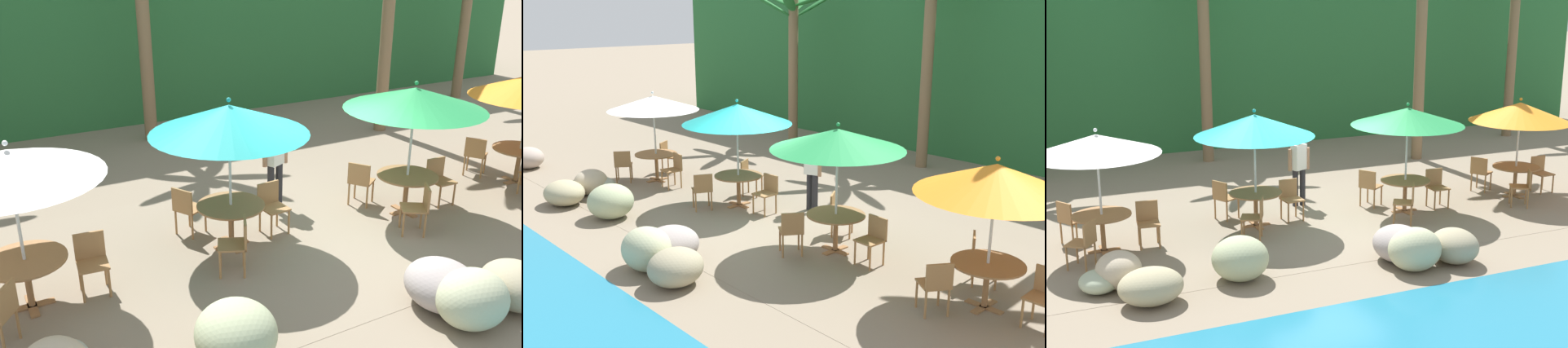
# 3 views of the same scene
# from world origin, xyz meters

# --- Properties ---
(ground_plane) EXTENTS (120.00, 120.00, 0.00)m
(ground_plane) POSITION_xyz_m (0.00, 0.00, 0.00)
(ground_plane) COLOR gray
(terrace_deck) EXTENTS (18.00, 5.20, 0.01)m
(terrace_deck) POSITION_xyz_m (0.00, 0.00, 0.00)
(terrace_deck) COLOR gray
(terrace_deck) RESTS_ON ground
(foliage_backdrop) EXTENTS (28.00, 2.40, 6.00)m
(foliage_backdrop) POSITION_xyz_m (0.00, 9.00, 3.00)
(foliage_backdrop) COLOR #286633
(foliage_backdrop) RESTS_ON ground
(rock_seawall) EXTENTS (16.86, 3.32, 1.01)m
(rock_seawall) POSITION_xyz_m (0.01, -2.65, 0.38)
(rock_seawall) COLOR tan
(rock_seawall) RESTS_ON ground
(umbrella_white) EXTENTS (2.35, 2.35, 2.38)m
(umbrella_white) POSITION_xyz_m (-4.48, -0.10, 2.08)
(umbrella_white) COLOR silver
(umbrella_white) RESTS_ON ground
(dining_table_white) EXTENTS (1.10, 1.10, 0.74)m
(dining_table_white) POSITION_xyz_m (-4.48, -0.10, 0.61)
(dining_table_white) COLOR olive
(dining_table_white) RESTS_ON ground
(chair_white_seaward) EXTENTS (0.46, 0.47, 0.87)m
(chair_white_seaward) POSITION_xyz_m (-3.63, -0.10, 0.51)
(chair_white_seaward) COLOR #9E7042
(chair_white_seaward) RESTS_ON ground
(chair_white_inland) EXTENTS (0.58, 0.58, 0.87)m
(chair_white_inland) POSITION_xyz_m (-5.00, 0.58, 0.51)
(chair_white_inland) COLOR #9E7042
(chair_white_inland) RESTS_ON ground
(chair_white_left) EXTENTS (0.59, 0.59, 0.87)m
(chair_white_left) POSITION_xyz_m (-4.90, -0.85, 0.51)
(chair_white_left) COLOR #9E7042
(chair_white_left) RESTS_ON ground
(umbrella_teal) EXTENTS (2.48, 2.48, 2.49)m
(umbrella_teal) POSITION_xyz_m (-1.33, 0.16, 2.15)
(umbrella_teal) COLOR silver
(umbrella_teal) RESTS_ON ground
(dining_table_teal) EXTENTS (1.10, 1.10, 0.74)m
(dining_table_teal) POSITION_xyz_m (-1.33, 0.16, 0.61)
(dining_table_teal) COLOR olive
(dining_table_teal) RESTS_ON ground
(chair_teal_seaward) EXTENTS (0.45, 0.46, 0.87)m
(chair_teal_seaward) POSITION_xyz_m (-0.49, 0.31, 0.51)
(chair_teal_seaward) COLOR #9E7042
(chair_teal_seaward) RESTS_ON ground
(chair_teal_inland) EXTENTS (0.58, 0.57, 0.87)m
(chair_teal_inland) POSITION_xyz_m (-1.81, 0.86, 0.51)
(chair_teal_inland) COLOR #9E7042
(chair_teal_inland) RESTS_ON ground
(chair_teal_left) EXTENTS (0.57, 0.56, 0.87)m
(chair_teal_left) POSITION_xyz_m (-1.61, -0.65, 0.51)
(chair_teal_left) COLOR #9E7042
(chair_teal_left) RESTS_ON ground
(umbrella_green) EXTENTS (2.47, 2.47, 2.46)m
(umbrella_green) POSITION_xyz_m (2.06, -0.23, 2.16)
(umbrella_green) COLOR silver
(umbrella_green) RESTS_ON ground
(dining_table_green) EXTENTS (1.10, 1.10, 0.74)m
(dining_table_green) POSITION_xyz_m (2.06, -0.23, 0.61)
(dining_table_green) COLOR olive
(dining_table_green) RESTS_ON ground
(chair_green_seaward) EXTENTS (0.44, 0.45, 0.87)m
(chair_green_seaward) POSITION_xyz_m (2.91, -0.18, 0.51)
(chair_green_seaward) COLOR #9E7042
(chair_green_seaward) RESTS_ON ground
(chair_green_inland) EXTENTS (0.59, 0.59, 0.87)m
(chair_green_inland) POSITION_xyz_m (1.52, 0.43, 0.51)
(chair_green_inland) COLOR #9E7042
(chair_green_inland) RESTS_ON ground
(chair_green_left) EXTENTS (0.59, 0.59, 0.87)m
(chair_green_left) POSITION_xyz_m (1.66, -0.98, 0.51)
(chair_green_left) COLOR #9E7042
(chair_green_left) RESTS_ON ground
(umbrella_orange) EXTENTS (2.36, 2.36, 2.39)m
(umbrella_orange) POSITION_xyz_m (5.14, -0.22, 2.05)
(umbrella_orange) COLOR silver
(umbrella_orange) RESTS_ON ground
(dining_table_orange) EXTENTS (1.10, 1.10, 0.74)m
(dining_table_orange) POSITION_xyz_m (5.14, -0.22, 0.61)
(dining_table_orange) COLOR olive
(dining_table_orange) RESTS_ON ground
(chair_orange_seaward) EXTENTS (0.42, 0.43, 0.87)m
(chair_orange_seaward) POSITION_xyz_m (5.99, -0.12, 0.51)
(chair_orange_seaward) COLOR #9E7042
(chair_orange_seaward) RESTS_ON ground
(chair_orange_inland) EXTENTS (0.58, 0.58, 0.87)m
(chair_orange_inland) POSITION_xyz_m (4.63, 0.46, 0.51)
(chair_orange_inland) COLOR #9E7042
(chair_orange_inland) RESTS_ON ground
(chair_orange_left) EXTENTS (0.59, 0.59, 0.87)m
(chair_orange_left) POSITION_xyz_m (4.75, -0.98, 0.51)
(chair_orange_left) COLOR #9E7042
(chair_orange_left) RESTS_ON ground
(palm_tree_nearest) EXTENTS (3.14, 2.77, 5.02)m
(palm_tree_nearest) POSITION_xyz_m (-5.57, 5.96, 3.42)
(palm_tree_nearest) COLOR brown
(palm_tree_nearest) RESTS_ON ground
(palm_tree_second) EXTENTS (3.44, 3.11, 5.71)m
(palm_tree_second) POSITION_xyz_m (-0.59, 6.32, 3.87)
(palm_tree_second) COLOR brown
(palm_tree_second) RESTS_ON ground
(waiter_in_white) EXTENTS (0.52, 0.32, 1.70)m
(waiter_in_white) POSITION_xyz_m (0.08, 1.15, 0.99)
(waiter_in_white) COLOR #232328
(waiter_in_white) RESTS_ON ground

